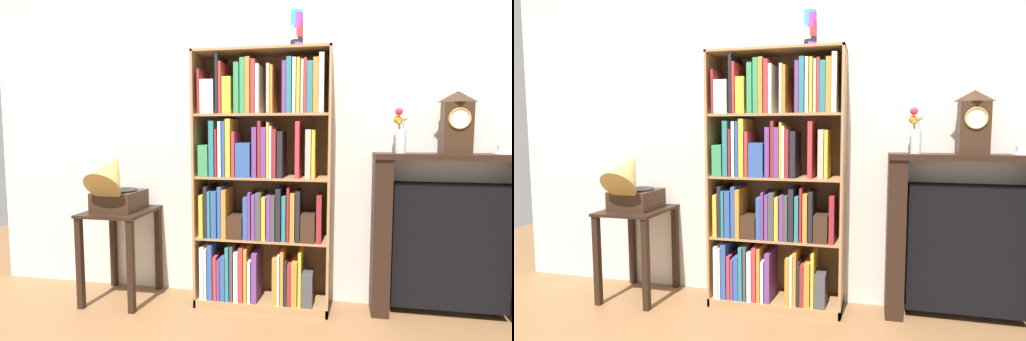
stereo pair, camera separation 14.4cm
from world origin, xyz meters
The scene contains 10 objects.
ground_plane centered at (0.00, 0.00, -0.01)m, with size 7.84×6.40×0.02m, color brown.
wall_back centered at (0.11, 0.33, 1.32)m, with size 4.84×0.08×2.65m, color silver.
bookshelf centered at (-0.02, 0.11, 0.88)m, with size 0.97×0.33×1.85m.
cup_stack centered at (0.24, 0.10, 1.97)m, with size 0.09×0.09×0.25m.
side_table_left centered at (-1.08, 0.03, 0.51)m, with size 0.46×0.52×0.69m.
gramophone centered at (-1.08, -0.04, 0.90)m, with size 0.31×0.48×0.51m.
fireplace_mantel centered at (1.30, 0.18, 0.56)m, with size 1.04×0.26×1.13m.
mantel_clock centered at (1.30, 0.16, 1.34)m, with size 0.18×0.13×0.41m.
flower_vase centered at (0.94, 0.16, 1.28)m, with size 0.09×0.12×0.31m.
teacup_with_saucer centered at (1.59, 0.16, 1.16)m, with size 0.13×0.12×0.06m.
Camera 1 is at (0.52, -2.76, 1.28)m, focal length 28.67 mm.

